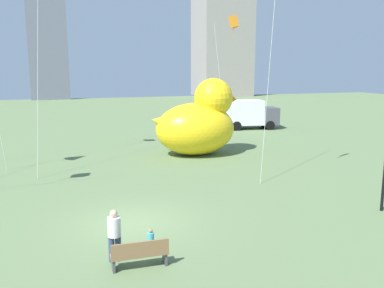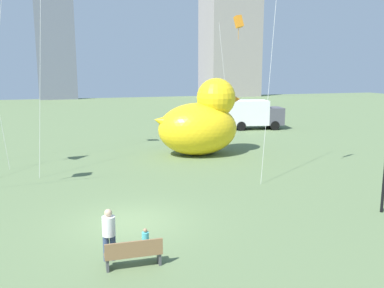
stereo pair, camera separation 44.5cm
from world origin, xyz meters
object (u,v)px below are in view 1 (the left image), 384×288
(person_adult, at_px, (114,233))
(box_truck, at_px, (248,114))
(person_child, at_px, (151,241))
(giant_inflatable_duck, at_px, (198,122))
(park_bench, at_px, (140,253))
(kite_orange, at_px, (234,22))

(person_adult, relative_size, box_truck, 0.29)
(person_adult, bearing_deg, person_child, 0.40)
(person_child, distance_m, box_truck, 28.91)
(person_child, bearing_deg, giant_inflatable_duck, 65.59)
(park_bench, relative_size, person_adult, 1.03)
(box_truck, relative_size, kite_orange, 0.53)
(park_bench, distance_m, kite_orange, 31.56)
(box_truck, bearing_deg, kite_orange, 142.12)
(park_bench, height_order, person_child, person_child)
(box_truck, height_order, kite_orange, kite_orange)
(giant_inflatable_duck, height_order, box_truck, giant_inflatable_duck)
(person_child, xyz_separation_m, giant_inflatable_duck, (6.53, 14.40, 1.75))
(park_bench, bearing_deg, kite_orange, 61.23)
(person_child, height_order, kite_orange, kite_orange)
(person_adult, xyz_separation_m, person_child, (1.14, 0.01, -0.42))
(park_bench, bearing_deg, box_truck, 58.06)
(giant_inflatable_duck, relative_size, box_truck, 1.10)
(person_adult, height_order, box_truck, box_truck)
(person_child, xyz_separation_m, kite_orange, (13.94, 25.56, 9.83))
(kite_orange, bearing_deg, person_child, -118.61)
(park_bench, xyz_separation_m, person_child, (0.49, 0.73, 0.03))
(giant_inflatable_duck, height_order, kite_orange, kite_orange)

